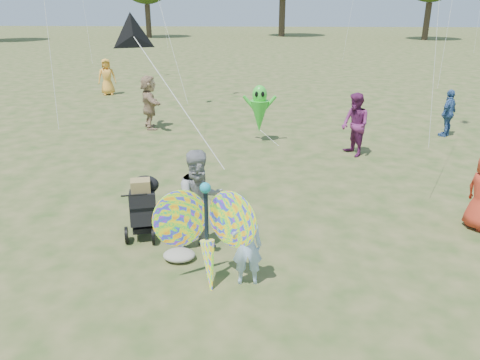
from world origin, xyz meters
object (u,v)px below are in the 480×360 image
(crowd_d, at_px, (149,102))
(jogging_stroller, at_px, (143,203))
(crowd_c, at_px, (448,113))
(butterfly_kite, at_px, (207,234))
(alien_kite, at_px, (259,111))
(adult_man, at_px, (200,202))
(crowd_e, at_px, (355,125))
(crowd_g, at_px, (107,77))
(child_girl, at_px, (247,246))

(crowd_d, bearing_deg, jogging_stroller, 170.41)
(crowd_c, height_order, butterfly_kite, butterfly_kite)
(butterfly_kite, bearing_deg, alien_kite, 85.35)
(adult_man, height_order, crowd_d, adult_man)
(crowd_e, xyz_separation_m, jogging_stroller, (-4.65, -5.00, -0.26))
(adult_man, relative_size, crowd_c, 1.21)
(crowd_d, distance_m, jogging_stroller, 7.83)
(crowd_c, distance_m, crowd_d, 9.68)
(crowd_c, height_order, crowd_e, crowd_e)
(crowd_e, bearing_deg, crowd_g, -153.62)
(adult_man, distance_m, crowd_g, 15.51)
(butterfly_kite, bearing_deg, crowd_c, 53.17)
(child_girl, distance_m, crowd_d, 9.89)
(crowd_d, xyz_separation_m, jogging_stroller, (1.71, -7.63, -0.28))
(crowd_d, bearing_deg, alien_kite, -133.61)
(crowd_d, height_order, butterfly_kite, crowd_d)
(adult_man, bearing_deg, crowd_d, 77.56)
(crowd_g, height_order, butterfly_kite, butterfly_kite)
(crowd_g, distance_m, jogging_stroller, 14.56)
(crowd_g, xyz_separation_m, butterfly_kite, (6.49, -15.22, 0.02))
(child_girl, height_order, jogging_stroller, child_girl)
(adult_man, bearing_deg, alien_kite, 51.13)
(child_girl, relative_size, crowd_c, 0.84)
(butterfly_kite, bearing_deg, child_girl, 4.95)
(crowd_e, xyz_separation_m, butterfly_kite, (-3.28, -6.60, -0.03))
(jogging_stroller, height_order, alien_kite, alien_kite)
(child_girl, relative_size, crowd_d, 0.70)
(adult_man, bearing_deg, crowd_c, 17.17)
(child_girl, bearing_deg, adult_man, -55.19)
(child_girl, xyz_separation_m, crowd_g, (-7.07, 15.17, 0.19))
(child_girl, bearing_deg, jogging_stroller, -43.70)
(crowd_d, xyz_separation_m, alien_kite, (3.71, -1.46, 0.08))
(butterfly_kite, bearing_deg, crowd_e, 63.56)
(crowd_e, height_order, crowd_g, crowd_e)
(adult_man, xyz_separation_m, butterfly_kite, (0.24, -1.03, -0.06))
(crowd_d, height_order, crowd_g, crowd_d)
(alien_kite, bearing_deg, butterfly_kite, -94.65)
(crowd_c, height_order, jogging_stroller, crowd_c)
(crowd_d, bearing_deg, adult_man, 176.90)
(crowd_g, bearing_deg, crowd_c, -43.56)
(butterfly_kite, bearing_deg, adult_man, 103.00)
(crowd_c, bearing_deg, alien_kite, -37.65)
(child_girl, xyz_separation_m, butterfly_kite, (-0.58, -0.05, 0.22))
(crowd_e, bearing_deg, butterfly_kite, -48.62)
(adult_man, distance_m, jogging_stroller, 1.30)
(child_girl, distance_m, crowd_c, 10.61)
(child_girl, bearing_deg, alien_kite, -95.67)
(adult_man, height_order, alien_kite, adult_man)
(child_girl, height_order, crowd_d, crowd_d)
(crowd_e, bearing_deg, alien_kite, -136.11)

